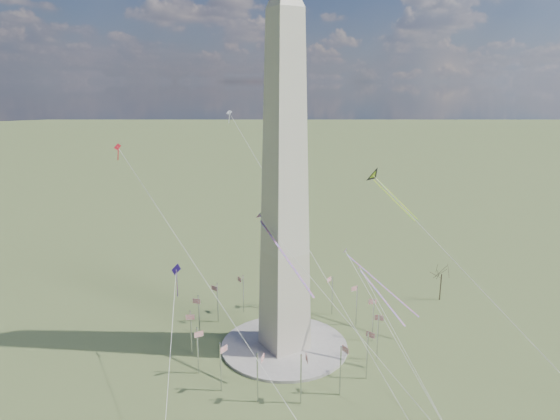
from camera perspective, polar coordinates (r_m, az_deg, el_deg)
ground at (r=147.75m, az=0.50°, el=-15.39°), size 2000.00×2000.00×0.00m
plaza at (r=147.55m, az=0.50°, el=-15.26°), size 36.00×36.00×0.80m
washington_monument at (r=130.69m, az=0.54°, el=3.17°), size 15.56×15.56×100.00m
flagpole_ring at (r=144.27m, az=0.50°, el=-12.89°), size 54.40×54.40×13.00m
tree_near at (r=180.83m, az=18.00°, el=-6.79°), size 8.18×8.18×14.31m
kite_delta_black at (r=158.58m, az=10.93°, el=3.56°), size 9.13×17.89×14.57m
kite_diamond_purple at (r=134.46m, az=-11.75°, el=-7.06°), size 1.70×3.07×9.54m
kite_streamer_left at (r=136.14m, az=10.25°, el=-7.18°), size 11.06×20.06×15.01m
kite_streamer_mid at (r=127.67m, az=-0.41°, el=-3.75°), size 3.79×23.60×16.21m
kite_streamer_right at (r=157.88m, az=10.82°, el=-8.75°), size 3.37×19.65×13.50m
kite_small_red at (r=145.60m, az=-18.06°, el=6.71°), size 1.78×1.56×4.66m
kite_small_white at (r=175.83m, az=-5.83°, el=10.88°), size 1.65×1.47×4.51m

